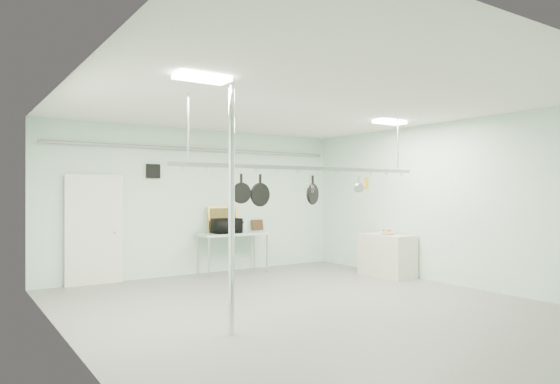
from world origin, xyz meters
TOP-DOWN VIEW (x-y plane):
  - floor at (0.00, 0.00)m, footprint 8.00×8.00m
  - ceiling at (0.00, 0.00)m, footprint 7.00×8.00m
  - back_wall at (0.00, 3.99)m, footprint 7.00×0.02m
  - right_wall at (3.49, 0.00)m, footprint 0.02×8.00m
  - door at (-2.30, 3.94)m, footprint 1.10×0.10m
  - wall_vent at (-1.10, 3.97)m, footprint 0.30×0.04m
  - conduit_pipe at (0.00, 3.90)m, footprint 6.60×0.07m
  - chrome_pole at (-1.70, -0.60)m, footprint 0.08×0.08m
  - prep_table at (0.60, 3.60)m, footprint 1.60×0.70m
  - side_cabinet at (3.15, 1.40)m, footprint 0.60×1.20m
  - pot_rack at (0.20, 0.30)m, footprint 4.80×0.06m
  - light_panel_left at (-2.20, -0.80)m, footprint 0.65×0.30m
  - light_panel_right at (2.40, 0.60)m, footprint 0.65×0.30m
  - microwave at (0.40, 3.52)m, footprint 0.60×0.40m
  - coffee_canister at (0.80, 3.63)m, footprint 0.17×0.17m
  - painting_large at (0.50, 3.90)m, footprint 0.79×0.19m
  - painting_small at (1.41, 3.90)m, footprint 0.30×0.09m
  - fruit_bowl at (3.12, 1.34)m, footprint 0.41×0.41m
  - skillet_left at (-1.05, 0.30)m, footprint 0.32×0.10m
  - skillet_mid at (-0.72, 0.30)m, footprint 0.37×0.09m
  - skillet_right at (0.29, 0.30)m, footprint 0.35×0.19m
  - whisk at (0.22, 0.30)m, footprint 0.18×0.18m
  - grater at (1.49, 0.30)m, footprint 0.09×0.05m
  - saucepan at (1.32, 0.30)m, footprint 0.18×0.15m
  - fruit_cluster at (3.12, 1.34)m, footprint 0.24×0.24m

SIDE VIEW (x-z plane):
  - floor at x=0.00m, z-range 0.00..0.00m
  - side_cabinet at x=3.15m, z-range 0.00..0.90m
  - prep_table at x=0.60m, z-range 0.38..1.28m
  - fruit_bowl at x=3.12m, z-range 0.90..0.98m
  - fruit_cluster at x=3.12m, z-range 0.93..1.02m
  - coffee_canister at x=0.80m, z-range 0.91..1.10m
  - painting_small at x=1.41m, z-range 0.90..1.16m
  - door at x=-2.30m, z-range -0.05..2.15m
  - microwave at x=0.40m, z-range 0.91..1.23m
  - painting_large at x=0.50m, z-range 0.90..1.49m
  - back_wall at x=0.00m, z-range 0.00..3.20m
  - right_wall at x=3.49m, z-range 0.00..3.20m
  - chrome_pole at x=-1.70m, z-range 0.00..3.20m
  - skillet_mid at x=-0.72m, z-range 1.58..2.09m
  - skillet_right at x=0.29m, z-range 1.61..2.09m
  - skillet_left at x=-1.05m, z-range 1.65..2.09m
  - whisk at x=0.22m, z-range 1.76..2.09m
  - saucepan at x=1.32m, z-range 1.79..2.09m
  - grater at x=1.49m, z-range 1.85..2.09m
  - pot_rack at x=0.20m, z-range 1.73..2.73m
  - wall_vent at x=-1.10m, z-range 2.10..2.40m
  - conduit_pipe at x=0.00m, z-range 2.71..2.79m
  - light_panel_left at x=-2.20m, z-range 3.14..3.19m
  - light_panel_right at x=2.40m, z-range 3.14..3.19m
  - ceiling at x=0.00m, z-range 3.18..3.20m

